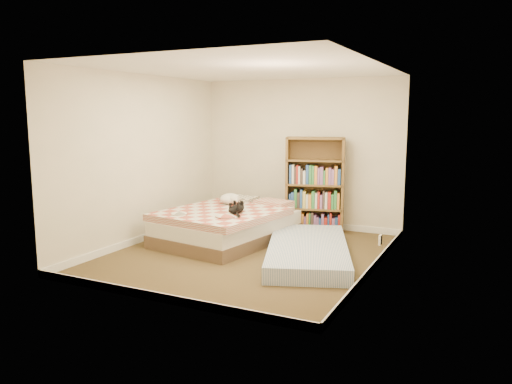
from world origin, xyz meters
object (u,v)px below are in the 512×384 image
at_px(bookshelf, 315,198).
at_px(white_dog, 230,199).
at_px(floor_mattress, 308,251).
at_px(black_cat, 238,209).
at_px(bed, 229,224).

height_order(bookshelf, white_dog, bookshelf).
height_order(floor_mattress, black_cat, black_cat).
bearing_deg(floor_mattress, white_dog, 135.32).
bearing_deg(bed, black_cat, -30.45).
bearing_deg(floor_mattress, black_cat, 152.82).
bearing_deg(white_dog, bookshelf, 20.61).
relative_size(bookshelf, floor_mattress, 0.68).
bearing_deg(black_cat, bookshelf, 50.56).
height_order(bookshelf, floor_mattress, bookshelf).
bearing_deg(floor_mattress, bed, 145.37).
xyz_separation_m(bed, black_cat, (0.28, -0.23, 0.31)).
height_order(bed, white_dog, white_dog).
distance_m(bed, white_dog, 0.52).
relative_size(bed, black_cat, 3.59).
distance_m(bed, bookshelf, 1.54).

